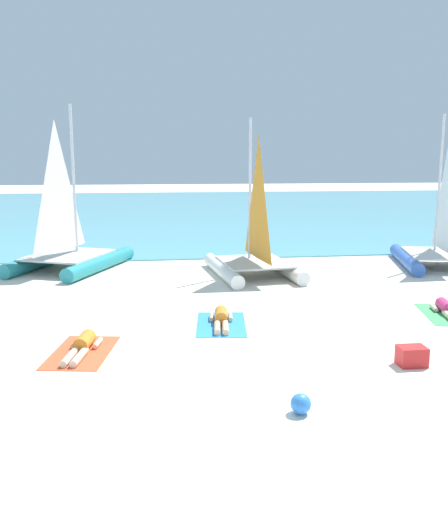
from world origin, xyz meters
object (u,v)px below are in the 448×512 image
sailboat_teal (68,246)px  sunbather_center_right (447,309)px  cooler_box (412,356)px  sailboat_white (254,253)px  towel_center_left (221,324)px  towel_leftmost (82,352)px  sunbather_center_left (221,318)px  towel_center_right (447,315)px  sunbather_leftmost (83,345)px  beach_ball (301,404)px  sailboat_blue (439,245)px

sailboat_teal → sunbather_center_right: sailboat_teal is taller
cooler_box → sailboat_white: bearing=100.7°
sailboat_white → sunbather_center_right: sailboat_white is taller
towel_center_left → sunbather_center_right: (5.55, 0.15, 0.13)m
towel_leftmost → towel_center_left: same height
sunbather_center_left → cooler_box: cooler_box is taller
towel_center_right → sunbather_center_right: 0.14m
sunbather_leftmost → beach_ball: (3.55, -3.10, 0.02)m
sailboat_blue → towel_center_right: 6.25m
towel_center_right → cooler_box: size_ratio=3.80×
sunbather_center_left → sunbather_center_right: bearing=7.2°
sunbather_leftmost → towel_center_left: sunbather_leftmost is taller
towel_center_right → sailboat_blue: bearing=63.6°
towel_center_right → sunbather_center_right: sunbather_center_right is taller
towel_leftmost → cooler_box: size_ratio=3.80×
beach_ball → towel_center_right: bearing=43.0°
sailboat_teal → cooler_box: sailboat_teal is taller
sailboat_blue → sailboat_teal: bearing=-170.5°
towel_center_left → sailboat_blue: bearing=34.2°
sailboat_blue → sunbather_center_right: (-2.75, -5.48, -0.65)m
sailboat_white → sailboat_teal: bearing=157.3°
towel_leftmost → sailboat_teal: bearing=100.1°
sailboat_blue → cooler_box: bearing=-106.3°
towel_center_right → sunbather_center_left: bearing=-179.8°
sunbather_leftmost → cooler_box: size_ratio=3.13×
sailboat_teal → sunbather_center_left: (4.39, -6.73, -0.69)m
towel_center_left → cooler_box: cooler_box is taller
sailboat_white → sunbather_center_left: size_ratio=3.19×
sunbather_center_right → beach_ball: size_ratio=5.03×
towel_leftmost → sunbather_leftmost: size_ratio=1.21×
towel_center_left → sunbather_center_right: size_ratio=1.22×
sunbather_leftmost → towel_center_left: bearing=34.6°
sailboat_blue → towel_center_right: size_ratio=2.75×
towel_center_right → sunbather_center_right: bearing=78.1°
beach_ball → towel_center_left: bearing=98.2°
towel_leftmost → sunbather_center_left: sunbather_center_left is taller
sailboat_teal → sailboat_blue: sailboat_teal is taller
towel_center_right → beach_ball: size_ratio=6.13×
towel_leftmost → cooler_box: cooler_box is taller
sailboat_blue → cooler_box: sailboat_blue is taller
towel_center_right → beach_ball: 6.68m
sunbather_center_right → cooler_box: 3.86m
sunbather_leftmost → sunbather_center_right: same height
sailboat_blue → towel_leftmost: size_ratio=2.75×
sunbather_leftmost → beach_ball: 4.71m
sailboat_white → sunbather_center_right: (3.89, -4.89, -0.61)m
towel_center_left → beach_ball: bearing=-81.8°
sunbather_center_left → sunbather_center_right: size_ratio=1.00×
cooler_box → sunbather_leftmost: bearing=166.0°
sunbather_leftmost → sailboat_teal: bearing=109.5°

